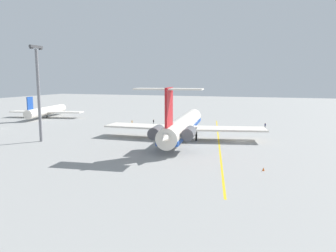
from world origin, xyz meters
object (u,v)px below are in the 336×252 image
main_jetliner (182,125)px  safety_cone_nose (263,169)px  ground_crew_near_nose (154,121)px  light_mast (38,89)px  ground_crew_near_tail (132,122)px  ground_crew_portside (265,125)px  airliner_mid_left (48,111)px

main_jetliner → safety_cone_nose: (-21.65, -20.18, -3.35)m
ground_crew_near_nose → light_mast: (-35.60, 15.18, 11.43)m
ground_crew_near_tail → light_mast: (-31.18, 9.51, 11.34)m
main_jetliner → ground_crew_portside: main_jetliner is taller
main_jetliner → light_mast: bearing=104.6°
ground_crew_near_nose → main_jetliner: bearing=-13.6°
main_jetliner → ground_crew_portside: size_ratio=25.45×
airliner_mid_left → ground_crew_near_tail: 42.07m
ground_crew_near_nose → ground_crew_near_tail: ground_crew_near_tail is taller
airliner_mid_left → ground_crew_near_nose: airliner_mid_left is taller
ground_crew_near_nose → ground_crew_near_tail: 7.19m
ground_crew_near_tail → ground_crew_portside: (6.56, -40.71, -0.00)m
safety_cone_nose → ground_crew_portside: bearing=2.1°
airliner_mid_left → ground_crew_near_tail: airliner_mid_left is taller
ground_crew_near_tail → light_mast: size_ratio=0.08×
ground_crew_portside → light_mast: size_ratio=0.08×
ground_crew_near_nose → ground_crew_portside: ground_crew_portside is taller
ground_crew_near_tail → safety_cone_nose: size_ratio=3.26×
airliner_mid_left → ground_crew_near_tail: size_ratio=16.01×
main_jetliner → ground_crew_near_tail: size_ratio=25.44×
ground_crew_near_nose → ground_crew_near_tail: (-4.42, 5.67, 0.09)m
main_jetliner → ground_crew_near_nose: 28.61m
ground_crew_portside → ground_crew_near_nose: bearing=49.1°
airliner_mid_left → ground_crew_near_nose: (-5.91, -46.42, -1.49)m
ground_crew_portside → safety_cone_nose: ground_crew_portside is taller
safety_cone_nose → light_mast: bearing=79.9°
ground_crew_near_nose → safety_cone_nose: ground_crew_near_nose is taller
main_jetliner → ground_crew_portside: 31.41m
ground_crew_near_tail → safety_cone_nose: 58.59m
ground_crew_near_nose → safety_cone_nose: size_ratio=3.00×
ground_crew_portside → safety_cone_nose: (-46.95, -1.73, -0.86)m
airliner_mid_left → ground_crew_near_tail: bearing=-115.7°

